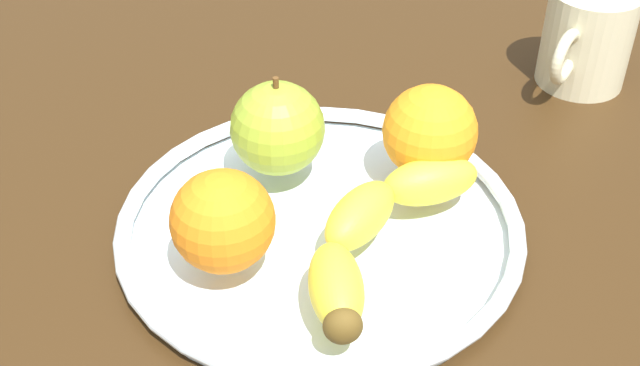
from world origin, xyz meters
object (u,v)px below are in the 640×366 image
fruit_bowl (320,225)px  apple (278,128)px  banana (376,230)px  ambient_mug (586,39)px  orange_front_left (430,132)px  orange_back_right (223,221)px

fruit_bowl → apple: size_ratio=3.70×
banana → apple: 11.66cm
banana → ambient_mug: (-31.73, 2.02, 0.95)cm
fruit_bowl → ambient_mug: size_ratio=2.53×
banana → orange_front_left: 10.03cm
apple → orange_back_right: bearing=18.7°
apple → ambient_mug: 31.05cm
apple → ambient_mug: bearing=155.3°
orange_front_left → banana: bearing=9.0°
banana → orange_back_right: bearing=-50.4°
ambient_mug → banana: bearing=-3.7°
orange_front_left → fruit_bowl: bearing=-20.7°
banana → orange_front_left: orange_front_left is taller
orange_back_right → orange_front_left: 17.49cm
fruit_bowl → orange_back_right: (7.33, -2.48, 4.34)cm
banana → orange_back_right: 10.21cm
fruit_bowl → ambient_mug: bearing=167.3°
apple → orange_front_left: size_ratio=1.12×
orange_front_left → ambient_mug: bearing=170.8°
banana → ambient_mug: 31.81cm
orange_front_left → orange_back_right: bearing=-19.8°
fruit_bowl → banana: (0.62, 5.01, 2.61)cm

